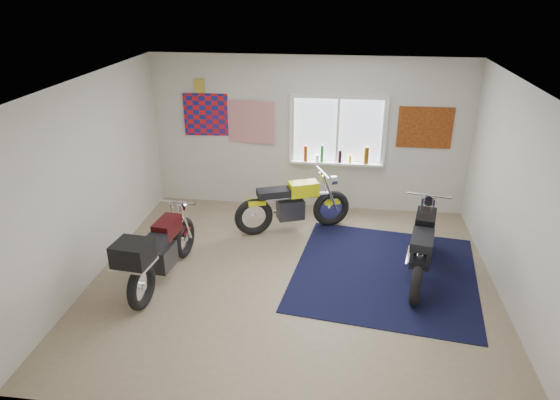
# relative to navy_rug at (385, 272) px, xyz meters

# --- Properties ---
(ground) EXTENTS (5.50, 5.50, 0.00)m
(ground) POSITION_rel_navy_rug_xyz_m (-1.28, -0.32, -0.01)
(ground) COLOR #9E896B
(ground) RESTS_ON ground
(room_shell) EXTENTS (5.50, 5.50, 5.50)m
(room_shell) POSITION_rel_navy_rug_xyz_m (-1.28, -0.32, 1.63)
(room_shell) COLOR white
(room_shell) RESTS_ON ground
(navy_rug) EXTENTS (2.82, 2.91, 0.01)m
(navy_rug) POSITION_rel_navy_rug_xyz_m (0.00, 0.00, 0.00)
(navy_rug) COLOR black
(navy_rug) RESTS_ON ground
(window_assembly) EXTENTS (1.66, 0.17, 1.26)m
(window_assembly) POSITION_rel_navy_rug_xyz_m (-0.78, 2.14, 1.36)
(window_assembly) COLOR white
(window_assembly) RESTS_ON room_shell
(oil_bottles) EXTENTS (1.13, 0.09, 0.30)m
(oil_bottles) POSITION_rel_navy_rug_xyz_m (-0.74, 2.08, 1.03)
(oil_bottles) COLOR brown
(oil_bottles) RESTS_ON window_assembly
(flag_display) EXTENTS (1.60, 0.10, 1.17)m
(flag_display) POSITION_rel_navy_rug_xyz_m (-3.18, 2.16, 2.14)
(flag_display) COLOR red
(flag_display) RESTS_ON room_shell
(triumph_poster) EXTENTS (0.90, 0.03, 0.70)m
(triumph_poster) POSITION_rel_navy_rug_xyz_m (0.67, 2.16, 1.54)
(triumph_poster) COLOR #A54C14
(triumph_poster) RESTS_ON room_shell
(yellow_triumph) EXTENTS (1.86, 0.88, 0.99)m
(yellow_triumph) POSITION_rel_navy_rug_xyz_m (-1.44, 1.17, 0.43)
(yellow_triumph) COLOR black
(yellow_triumph) RESTS_ON ground
(black_chrome_bike) EXTENTS (0.67, 2.00, 1.04)m
(black_chrome_bike) POSITION_rel_navy_rug_xyz_m (0.47, 0.00, 0.45)
(black_chrome_bike) COLOR black
(black_chrome_bike) RESTS_ON navy_rug
(maroon_tourer) EXTENTS (0.66, 1.94, 0.98)m
(maroon_tourer) POSITION_rel_navy_rug_xyz_m (-3.05, -0.70, 0.50)
(maroon_tourer) COLOR black
(maroon_tourer) RESTS_ON ground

